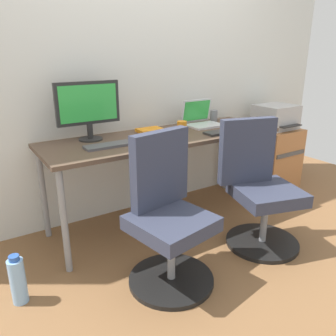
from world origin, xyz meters
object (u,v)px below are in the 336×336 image
(office_chair_left, at_px, (167,218))
(desktop_monitor, at_px, (88,107))
(side_cabinet, at_px, (271,157))
(office_chair_right, at_px, (259,190))
(coffee_mug, at_px, (182,127))
(printer, at_px, (276,117))
(water_bottle_on_floor, at_px, (18,280))
(open_laptop, at_px, (201,119))

(office_chair_left, height_order, desktop_monitor, desktop_monitor)
(side_cabinet, bearing_deg, office_chair_right, -143.07)
(office_chair_right, relative_size, coffee_mug, 10.22)
(printer, height_order, coffee_mug, printer)
(office_chair_right, relative_size, water_bottle_on_floor, 3.03)
(office_chair_left, relative_size, desktop_monitor, 1.96)
(office_chair_left, height_order, printer, office_chair_left)
(printer, bearing_deg, coffee_mug, -176.97)
(side_cabinet, bearing_deg, coffee_mug, -176.92)
(desktop_monitor, relative_size, coffee_mug, 5.22)
(printer, distance_m, desktop_monitor, 1.96)
(side_cabinet, bearing_deg, office_chair_left, -157.36)
(office_chair_left, xyz_separation_m, water_bottle_on_floor, (-0.85, 0.26, -0.28))
(water_bottle_on_floor, bearing_deg, coffee_mug, 16.37)
(office_chair_right, height_order, open_laptop, open_laptop)
(desktop_monitor, height_order, open_laptop, desktop_monitor)
(printer, relative_size, coffee_mug, 4.35)
(office_chair_right, bearing_deg, desktop_monitor, 138.10)
(desktop_monitor, xyz_separation_m, coffee_mug, (0.72, -0.17, -0.20))
(office_chair_left, xyz_separation_m, office_chair_right, (0.79, -0.00, 0.00))
(office_chair_right, bearing_deg, side_cabinet, 36.93)
(office_chair_left, distance_m, open_laptop, 1.25)
(water_bottle_on_floor, bearing_deg, office_chair_right, -9.05)
(side_cabinet, distance_m, water_bottle_on_floor, 2.69)
(office_chair_left, height_order, water_bottle_on_floor, office_chair_left)
(water_bottle_on_floor, distance_m, open_laptop, 1.93)
(office_chair_right, bearing_deg, office_chair_left, 179.90)
(desktop_monitor, bearing_deg, coffee_mug, -12.85)
(printer, distance_m, water_bottle_on_floor, 2.75)
(desktop_monitor, distance_m, coffee_mug, 0.77)
(side_cabinet, relative_size, desktop_monitor, 1.31)
(water_bottle_on_floor, bearing_deg, desktop_monitor, 39.72)
(office_chair_left, xyz_separation_m, coffee_mug, (0.57, 0.68, 0.37))
(open_laptop, bearing_deg, office_chair_left, -137.29)
(side_cabinet, bearing_deg, desktop_monitor, 177.05)
(open_laptop, bearing_deg, printer, -4.00)
(water_bottle_on_floor, bearing_deg, open_laptop, 17.57)
(office_chair_left, height_order, office_chair_right, same)
(office_chair_right, bearing_deg, open_laptop, 84.24)
(desktop_monitor, height_order, coffee_mug, desktop_monitor)
(office_chair_left, height_order, open_laptop, open_laptop)
(office_chair_left, xyz_separation_m, side_cabinet, (1.79, 0.75, -0.11))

